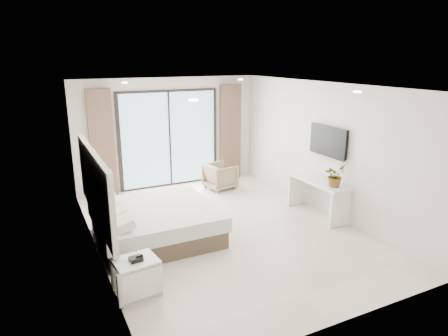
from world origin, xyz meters
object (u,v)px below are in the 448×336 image
at_px(bed, 155,223).
at_px(console_desk, 317,190).
at_px(nightstand, 137,277).
at_px(armchair, 220,175).

xyz_separation_m(bed, console_desk, (3.32, -0.40, 0.25)).
bearing_deg(nightstand, console_desk, 9.55).
relative_size(bed, nightstand, 3.31).
height_order(bed, armchair, bed).
relative_size(console_desk, armchair, 2.19).
bearing_deg(armchair, nightstand, 130.79).
relative_size(nightstand, console_desk, 0.41).
bearing_deg(bed, console_desk, -6.91).
bearing_deg(bed, armchair, 41.80).
distance_m(nightstand, armchair, 4.74).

